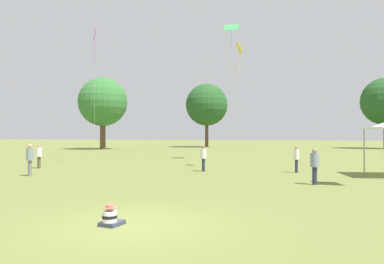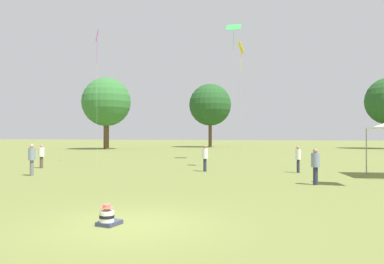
{
  "view_description": "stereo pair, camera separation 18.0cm",
  "coord_description": "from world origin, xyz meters",
  "px_view_note": "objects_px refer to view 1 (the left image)",
  "views": [
    {
      "loc": [
        3.67,
        -8.5,
        2.2
      ],
      "look_at": [
        -0.16,
        6.16,
        2.32
      ],
      "focal_mm": 35.0,
      "sensor_mm": 36.0,
      "label": 1
    },
    {
      "loc": [
        3.85,
        -8.45,
        2.2
      ],
      "look_at": [
        -0.16,
        6.16,
        2.32
      ],
      "focal_mm": 35.0,
      "sensor_mm": 36.0,
      "label": 2
    }
  ],
  "objects_px": {
    "person_standing_1": "(39,154)",
    "distant_tree_3": "(207,105)",
    "kite_2": "(95,41)",
    "seated_toddler": "(110,217)",
    "kite_0": "(231,30)",
    "person_standing_4": "(203,156)",
    "distant_tree_0": "(103,102)",
    "person_standing_3": "(315,163)",
    "person_standing_5": "(30,157)",
    "person_standing_0": "(296,157)",
    "kite_1": "(239,53)"
  },
  "relations": [
    {
      "from": "person_standing_4",
      "to": "kite_0",
      "type": "xyz_separation_m",
      "value": [
        0.19,
        9.89,
        10.24
      ]
    },
    {
      "from": "distant_tree_3",
      "to": "person_standing_5",
      "type": "bearing_deg",
      "value": -88.87
    },
    {
      "from": "distant_tree_0",
      "to": "kite_0",
      "type": "bearing_deg",
      "value": -41.32
    },
    {
      "from": "person_standing_5",
      "to": "kite_1",
      "type": "bearing_deg",
      "value": -149.44
    },
    {
      "from": "person_standing_3",
      "to": "kite_0",
      "type": "relative_size",
      "value": 0.14
    },
    {
      "from": "person_standing_3",
      "to": "kite_1",
      "type": "bearing_deg",
      "value": -109.01
    },
    {
      "from": "seated_toddler",
      "to": "distant_tree_3",
      "type": "xyz_separation_m",
      "value": [
        -10.21,
        57.25,
        7.39
      ]
    },
    {
      "from": "person_standing_3",
      "to": "person_standing_5",
      "type": "distance_m",
      "value": 14.52
    },
    {
      "from": "person_standing_5",
      "to": "distant_tree_3",
      "type": "distance_m",
      "value": 48.82
    },
    {
      "from": "person_standing_0",
      "to": "kite_0",
      "type": "distance_m",
      "value": 14.72
    },
    {
      "from": "person_standing_4",
      "to": "person_standing_5",
      "type": "bearing_deg",
      "value": 144.14
    },
    {
      "from": "person_standing_1",
      "to": "distant_tree_3",
      "type": "relative_size",
      "value": 0.14
    },
    {
      "from": "kite_0",
      "to": "person_standing_4",
      "type": "bearing_deg",
      "value": -48.19
    },
    {
      "from": "person_standing_4",
      "to": "kite_1",
      "type": "xyz_separation_m",
      "value": [
        1.82,
        2.61,
        6.66
      ]
    },
    {
      "from": "distant_tree_3",
      "to": "distant_tree_0",
      "type": "bearing_deg",
      "value": -134.56
    },
    {
      "from": "person_standing_5",
      "to": "kite_2",
      "type": "height_order",
      "value": "kite_2"
    },
    {
      "from": "person_standing_0",
      "to": "distant_tree_3",
      "type": "relative_size",
      "value": 0.14
    },
    {
      "from": "kite_0",
      "to": "kite_2",
      "type": "bearing_deg",
      "value": -105.56
    },
    {
      "from": "person_standing_5",
      "to": "kite_2",
      "type": "relative_size",
      "value": 0.17
    },
    {
      "from": "seated_toddler",
      "to": "distant_tree_0",
      "type": "height_order",
      "value": "distant_tree_0"
    },
    {
      "from": "seated_toddler",
      "to": "kite_0",
      "type": "relative_size",
      "value": 0.05
    },
    {
      "from": "person_standing_4",
      "to": "kite_0",
      "type": "height_order",
      "value": "kite_0"
    },
    {
      "from": "person_standing_4",
      "to": "kite_0",
      "type": "distance_m",
      "value": 14.24
    },
    {
      "from": "person_standing_0",
      "to": "person_standing_4",
      "type": "xyz_separation_m",
      "value": [
        -5.41,
        -0.7,
        0.0
      ]
    },
    {
      "from": "person_standing_0",
      "to": "kite_1",
      "type": "bearing_deg",
      "value": -19.42
    },
    {
      "from": "seated_toddler",
      "to": "person_standing_5",
      "type": "distance_m",
      "value": 12.86
    },
    {
      "from": "person_standing_3",
      "to": "person_standing_5",
      "type": "bearing_deg",
      "value": -48.91
    },
    {
      "from": "person_standing_4",
      "to": "kite_1",
      "type": "height_order",
      "value": "kite_1"
    },
    {
      "from": "person_standing_4",
      "to": "distant_tree_3",
      "type": "xyz_separation_m",
      "value": [
        -9.39,
        43.58,
        6.66
      ]
    },
    {
      "from": "person_standing_1",
      "to": "distant_tree_0",
      "type": "relative_size",
      "value": 0.14
    },
    {
      "from": "person_standing_0",
      "to": "kite_1",
      "type": "xyz_separation_m",
      "value": [
        -3.58,
        1.9,
        6.66
      ]
    },
    {
      "from": "seated_toddler",
      "to": "kite_0",
      "type": "bearing_deg",
      "value": 101.5
    },
    {
      "from": "person_standing_4",
      "to": "seated_toddler",
      "type": "bearing_deg",
      "value": -152.0
    },
    {
      "from": "person_standing_0",
      "to": "kite_1",
      "type": "height_order",
      "value": "kite_1"
    },
    {
      "from": "person_standing_1",
      "to": "kite_0",
      "type": "distance_m",
      "value": 18.47
    },
    {
      "from": "person_standing_5",
      "to": "distant_tree_0",
      "type": "relative_size",
      "value": 0.16
    },
    {
      "from": "kite_2",
      "to": "distant_tree_3",
      "type": "bearing_deg",
      "value": -164.21
    },
    {
      "from": "person_standing_1",
      "to": "person_standing_3",
      "type": "relative_size",
      "value": 0.97
    },
    {
      "from": "person_standing_1",
      "to": "kite_1",
      "type": "xyz_separation_m",
      "value": [
        12.77,
        3.29,
        6.68
      ]
    },
    {
      "from": "person_standing_0",
      "to": "person_standing_3",
      "type": "bearing_deg",
      "value": 105.94
    },
    {
      "from": "seated_toddler",
      "to": "distant_tree_3",
      "type": "height_order",
      "value": "distant_tree_3"
    },
    {
      "from": "person_standing_0",
      "to": "kite_2",
      "type": "distance_m",
      "value": 17.47
    },
    {
      "from": "seated_toddler",
      "to": "kite_1",
      "type": "relative_size",
      "value": 0.07
    },
    {
      "from": "person_standing_4",
      "to": "distant_tree_0",
      "type": "height_order",
      "value": "distant_tree_0"
    },
    {
      "from": "seated_toddler",
      "to": "distant_tree_0",
      "type": "distance_m",
      "value": 50.15
    },
    {
      "from": "person_standing_1",
      "to": "person_standing_4",
      "type": "bearing_deg",
      "value": -150.69
    },
    {
      "from": "seated_toddler",
      "to": "kite_0",
      "type": "xyz_separation_m",
      "value": [
        -0.64,
        23.57,
        10.98
      ]
    },
    {
      "from": "person_standing_3",
      "to": "distant_tree_3",
      "type": "relative_size",
      "value": 0.14
    },
    {
      "from": "seated_toddler",
      "to": "distant_tree_3",
      "type": "distance_m",
      "value": 58.63
    },
    {
      "from": "kite_1",
      "to": "distant_tree_3",
      "type": "xyz_separation_m",
      "value": [
        -11.21,
        40.97,
        -0.0
      ]
    }
  ]
}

